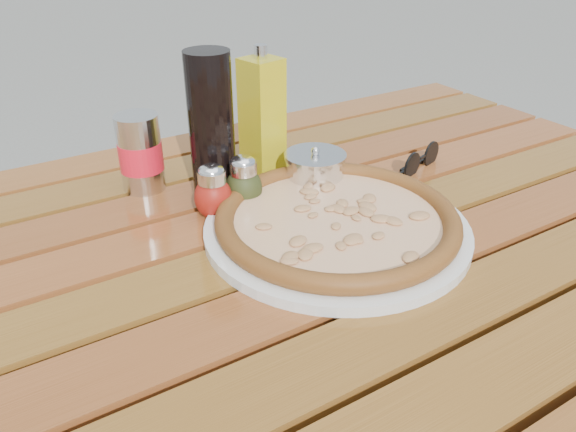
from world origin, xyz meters
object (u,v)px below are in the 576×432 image
dark_bottle (211,127)px  pepper_shaker (213,192)px  plate (336,229)px  pizza (337,219)px  oregano_shaker (244,183)px  soda_can (141,154)px  table (295,288)px  sunglasses (420,160)px  olive_oil_cruet (262,118)px  parmesan_tin (315,171)px

dark_bottle → pepper_shaker: bearing=-117.1°
plate → pizza: size_ratio=0.86×
oregano_shaker → plate: bearing=-62.4°
oregano_shaker → soda_can: size_ratio=0.68×
plate → pepper_shaker: pepper_shaker is taller
table → pepper_shaker: bearing=117.2°
oregano_shaker → sunglasses: oregano_shaker is taller
pepper_shaker → dark_bottle: dark_bottle is taller
table → sunglasses: (0.30, 0.09, 0.09)m
oregano_shaker → olive_oil_cruet: 0.13m
oregano_shaker → soda_can: bearing=127.9°
plate → parmesan_tin: (0.05, 0.13, 0.02)m
dark_bottle → soda_can: 0.13m
table → sunglasses: bearing=16.2°
oregano_shaker → soda_can: (-0.11, 0.14, 0.02)m
pizza → dark_bottle: 0.23m
table → pizza: (0.06, -0.01, 0.10)m
plate → sunglasses: bearing=21.8°
plate → dark_bottle: size_ratio=1.64×
pizza → pepper_shaker: size_ratio=5.09×
olive_oil_cruet → parmesan_tin: 0.12m
pepper_shaker → sunglasses: size_ratio=0.75×
pepper_shaker → dark_bottle: bearing=62.9°
table → olive_oil_cruet: size_ratio=6.67×
pepper_shaker → sunglasses: 0.37m
pepper_shaker → soda_can: soda_can is taller
soda_can → dark_bottle: bearing=-43.2°
table → sunglasses: sunglasses is taller
soda_can → sunglasses: soda_can is taller
oregano_shaker → dark_bottle: (-0.02, 0.06, 0.07)m
dark_bottle → sunglasses: dark_bottle is taller
pepper_shaker → sunglasses: (0.37, -0.03, -0.02)m
sunglasses → oregano_shaker: bearing=156.0°
pepper_shaker → parmesan_tin: pepper_shaker is taller
table → dark_bottle: 0.26m
dark_bottle → sunglasses: (0.33, -0.09, -0.09)m
pepper_shaker → olive_oil_cruet: olive_oil_cruet is taller
table → olive_oil_cruet: (0.07, 0.21, 0.17)m
dark_bottle → olive_oil_cruet: dark_bottle is taller
plate → olive_oil_cruet: size_ratio=1.71×
pepper_shaker → oregano_shaker: same height
dark_bottle → pizza: bearing=-64.5°
oregano_shaker → parmesan_tin: bearing=-2.9°
table → pizza: pizza is taller
table → soda_can: size_ratio=11.67×
olive_oil_cruet → sunglasses: bearing=-28.1°
plate → oregano_shaker: (-0.07, 0.13, 0.03)m
pepper_shaker → parmesan_tin: size_ratio=0.66×
soda_can → olive_oil_cruet: 0.20m
table → pizza: size_ratio=3.35×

